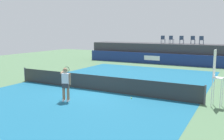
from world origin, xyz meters
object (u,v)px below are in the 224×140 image
Objects in this scene: spectator_chair_far_right at (201,40)px; tennis_ball at (131,98)px; umpire_chair at (216,74)px; net_post_near at (25,74)px; net_post_far at (205,95)px; spectator_chair_center at (182,39)px; spectator_chair_far_left at (163,39)px; spectator_chair_left at (171,39)px; tennis_player at (66,83)px; spectator_chair_right at (193,39)px.

spectator_chair_far_right is 16.06m from tennis_ball.
umpire_chair reaches higher than tennis_ball.
spectator_chair_far_right reaches higher than net_post_near.
net_post_far is at bearing 10.91° from tennis_ball.
spectator_chair_far_right reaches higher than umpire_chair.
net_post_near is 1.00× the size of net_post_far.
spectator_chair_center is at bearing 106.78° from net_post_far.
spectator_chair_far_left is 4.30m from spectator_chair_far_right.
spectator_chair_far_left reaches higher than net_post_far.
spectator_chair_far_right is at bearing -5.70° from spectator_chair_center.
spectator_chair_left is 18.25m from tennis_player.
umpire_chair reaches higher than net_post_near.
spectator_chair_left is at bearing -178.18° from spectator_chair_right.
spectator_chair_center is 16.14m from umpire_chair.
umpire_chair is (3.88, -15.49, -1.11)m from spectator_chair_right.
spectator_chair_center reaches higher than net_post_near.
spectator_chair_left reaches higher than net_post_far.
spectator_chair_far_right is 13.06× the size of tennis_ball.
tennis_player is at bearing -99.50° from spectator_chair_right.
tennis_ball is (2.14, -16.14, -2.66)m from spectator_chair_left.
spectator_chair_far_left is 1.00× the size of spectator_chair_left.
spectator_chair_center is 0.32× the size of umpire_chair.
spectator_chair_left is 1.19m from spectator_chair_center.
net_post_near is at bearing -110.00° from spectator_chair_far_left.
net_post_far is (5.80, -15.43, -2.19)m from spectator_chair_left.
umpire_chair is (7.21, -15.46, -1.11)m from spectator_chair_far_left.
spectator_chair_far_right is 15.45m from net_post_far.
spectator_chair_center is at bearing -170.29° from spectator_chair_right.
spectator_chair_center is 2.14m from spectator_chair_far_right.
spectator_chair_right is (2.35, 0.07, 0.00)m from spectator_chair_left.
spectator_chair_far_left is 16.68m from tennis_ball.
spectator_chair_center is 16.14m from net_post_far.
spectator_chair_right is at bearing 89.24° from tennis_ball.
umpire_chair is at bearing 0.06° from net_post_near.
spectator_chair_right and spectator_chair_far_right have the same top height.
spectator_chair_right is at bearing 0.62° from spectator_chair_far_left.
spectator_chair_left is at bearing 174.17° from spectator_chair_far_right.
umpire_chair is 40.59× the size of tennis_ball.
spectator_chair_far_right is (4.28, -0.38, 0.00)m from spectator_chair_far_left.
spectator_chair_right is 0.89× the size of net_post_far.
net_post_near is (-7.79, -15.31, -2.19)m from spectator_chair_center.
tennis_ball is at bearing 35.36° from tennis_player.
spectator_chair_left is 16.63m from net_post_far.
spectator_chair_left is 16.93m from net_post_near.
net_post_far is at bearing -77.48° from spectator_chair_right.
spectator_chair_right is 18.56m from tennis_player.
net_post_near is 6.52m from tennis_player.
net_post_far is (12.40, 0.00, 0.00)m from net_post_near.
spectator_chair_far_left is 13.06× the size of tennis_ball.
spectator_chair_right is at bearing 59.99° from net_post_near.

